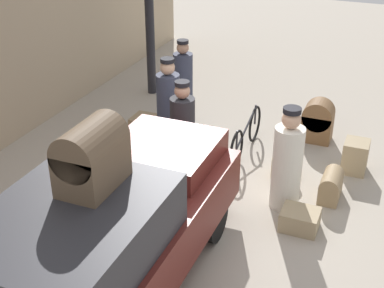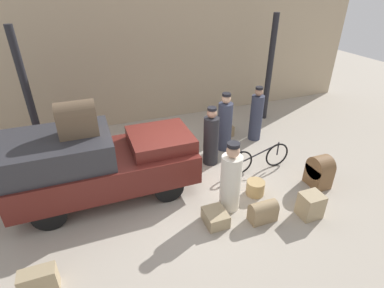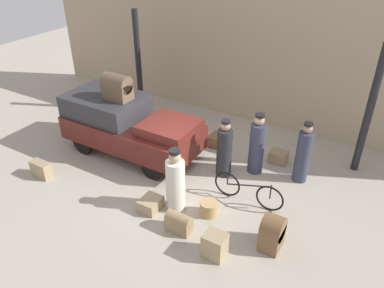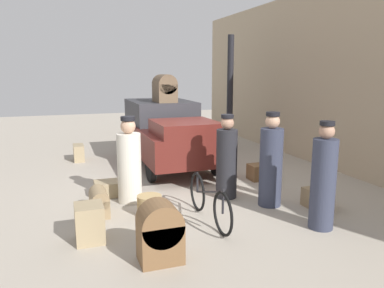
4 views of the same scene
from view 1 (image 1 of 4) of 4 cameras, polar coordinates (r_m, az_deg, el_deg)
name	(u,v)px [view 1 (image 1 of 4)]	position (r m, az deg, el deg)	size (l,w,h in m)	color
ground_plane	(199,208)	(8.10, 0.77, -6.83)	(30.00, 30.00, 0.00)	#A89E8E
canopy_pillar_right	(149,16)	(11.70, -4.56, 13.49)	(0.19, 0.19, 3.50)	black
truck	(111,229)	(6.24, -8.61, -8.93)	(3.97, 1.73, 1.62)	black
bicycle	(246,136)	(9.47, 5.78, 0.91)	(1.76, 0.04, 0.72)	black
wicker_basket	(284,169)	(8.86, 9.79, -2.66)	(0.42, 0.42, 0.34)	tan
porter_standing_middle	(183,86)	(10.48, -0.96, 6.25)	(0.38, 0.38, 1.68)	#33384C
porter_lifting_near_truck	(183,132)	(8.67, -1.01, 1.24)	(0.40, 0.40, 1.61)	#232328
porter_carrying_trunk	(287,164)	(7.90, 10.12, -2.08)	(0.44, 0.44, 1.61)	silver
conductor_in_dark_uniform	(168,109)	(9.41, -2.53, 3.74)	(0.41, 0.41, 1.71)	#33384C
trunk_large_brown	(318,121)	(10.13, 13.27, 2.43)	(0.42, 0.55, 0.80)	brown
trunk_barrel_dark	(331,185)	(8.47, 14.60, -4.28)	(0.57, 0.30, 0.46)	#937A56
suitcase_black_upright	(300,220)	(7.75, 11.43, -7.91)	(0.44, 0.52, 0.29)	#9E8966
suitcase_tan_flat	(355,156)	(9.31, 17.02, -1.28)	(0.45, 0.40, 0.55)	#9E8966
trunk_umber_medium	(93,172)	(8.80, -10.53, -2.92)	(0.39, 0.51, 0.35)	brown
suitcase_small_leather	(143,124)	(10.30, -5.27, 2.09)	(0.48, 0.38, 0.33)	#937A56
trunk_on_truck_roof	(91,155)	(5.49, -10.68, -1.20)	(0.76, 0.49, 0.71)	brown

